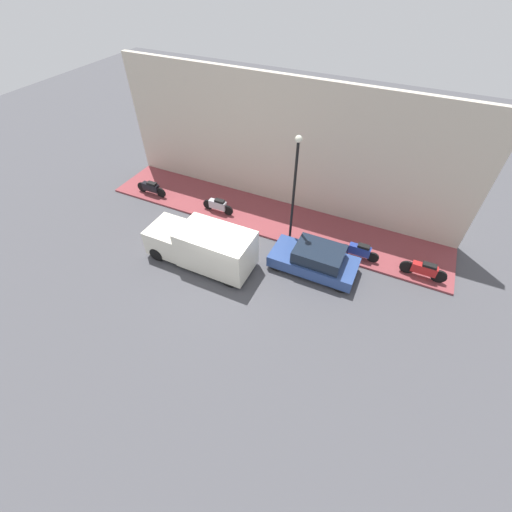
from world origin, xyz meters
name	(u,v)px	position (x,y,z in m)	size (l,w,h in m)	color
ground_plane	(228,274)	(0.00, 0.00, 0.00)	(60.00, 60.00, 0.00)	#47474C
sidewalk	(269,217)	(4.58, 0.00, 0.05)	(3.14, 18.53, 0.10)	brown
building_facade	(284,146)	(6.30, 0.00, 3.34)	(0.30, 18.53, 6.69)	beige
parked_car	(315,260)	(1.95, -3.40, 0.62)	(1.76, 3.85, 1.31)	#2D4784
delivery_van	(202,245)	(0.25, 1.43, 1.00)	(1.88, 5.01, 1.97)	silver
scooter_silver	(218,205)	(3.77, 2.66, 0.54)	(0.30, 1.81, 0.81)	#B7B7BF
motorcycle_blue	(360,251)	(3.49, -5.05, 0.54)	(0.30, 1.85, 0.81)	navy
motorcycle_red	(424,270)	(3.46, -7.87, 0.56)	(0.30, 1.97, 0.83)	#B21E1E
motorcycle_black	(151,188)	(3.60, 6.97, 0.55)	(0.30, 1.92, 0.82)	black
streetlamp	(295,184)	(3.21, -1.71, 3.36)	(0.29, 0.29, 5.43)	black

